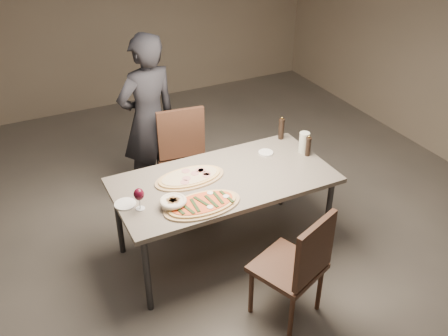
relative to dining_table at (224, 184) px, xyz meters
name	(u,v)px	position (x,y,z in m)	size (l,w,h in m)	color
room	(224,106)	(0.00, 0.00, 0.71)	(7.00, 7.00, 7.00)	#5A544D
dining_table	(224,184)	(0.00, 0.00, 0.00)	(1.80, 0.90, 0.75)	slate
zucchini_pizza	(203,204)	(-0.31, -0.27, 0.07)	(0.61, 0.34, 0.05)	tan
ham_pizza	(190,177)	(-0.25, 0.12, 0.07)	(0.59, 0.33, 0.04)	tan
bread_basket	(173,203)	(-0.52, -0.19, 0.10)	(0.21, 0.21, 0.07)	beige
oil_dish	(266,153)	(0.51, 0.20, 0.07)	(0.13, 0.13, 0.02)	white
pepper_mill_left	(281,129)	(0.78, 0.38, 0.16)	(0.06, 0.06, 0.22)	black
pepper_mill_right	(308,146)	(0.82, 0.01, 0.15)	(0.05, 0.05, 0.20)	black
carafe	(304,142)	(0.83, 0.08, 0.15)	(0.09, 0.09, 0.19)	silver
wine_glass	(139,195)	(-0.74, -0.10, 0.18)	(0.08, 0.08, 0.18)	silver
side_plate	(125,204)	(-0.83, 0.00, 0.06)	(0.17, 0.17, 0.01)	white
chair_near	(299,263)	(0.13, -0.93, -0.16)	(0.58, 0.58, 0.95)	#42281C
chair_far	(185,157)	(-0.04, 0.75, -0.13)	(0.53, 0.53, 1.01)	#42281C
diner	(148,120)	(-0.26, 1.11, 0.16)	(0.62, 0.41, 1.70)	black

